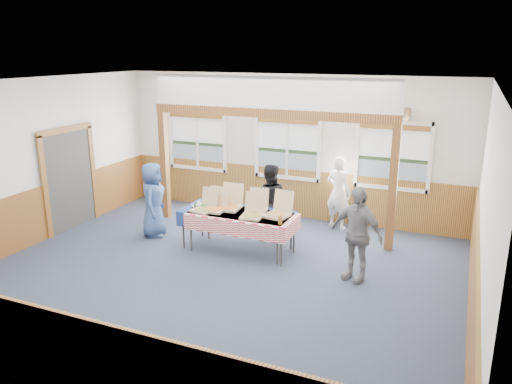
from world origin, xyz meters
TOP-DOWN VIEW (x-y plane):
  - floor at (0.00, 0.00)m, footprint 8.00×8.00m
  - ceiling at (0.00, 0.00)m, footprint 8.00×8.00m
  - wall_back at (0.00, 3.50)m, footprint 8.00×0.00m
  - wall_front at (0.00, -3.50)m, footprint 8.00×0.00m
  - wall_left at (-4.00, 0.00)m, footprint 0.00×8.00m
  - wall_right at (4.00, 0.00)m, footprint 0.00×8.00m
  - wainscot_back at (0.00, 3.48)m, footprint 7.98×0.05m
  - wainscot_front at (0.00, -3.48)m, footprint 7.98×0.05m
  - wainscot_left at (-3.98, 0.00)m, footprint 0.05×6.98m
  - wainscot_right at (3.98, 0.00)m, footprint 0.05×6.98m
  - cased_opening at (-3.96, 0.90)m, footprint 0.06×1.30m
  - window_left at (-2.30, 3.46)m, footprint 1.56×0.10m
  - window_mid at (0.00, 3.46)m, footprint 1.56×0.10m
  - window_right at (2.30, 3.46)m, footprint 1.56×0.10m
  - post_left at (-2.50, 2.30)m, footprint 0.15×0.15m
  - post_right at (2.50, 2.30)m, footprint 0.15×0.15m
  - cross_beam at (0.00, 2.30)m, footprint 5.15×0.18m
  - table_left at (-0.18, 1.18)m, footprint 2.12×0.95m
  - table_right at (-0.03, 1.08)m, footprint 2.14×1.32m
  - pizza_box_a at (-0.59, 1.07)m, footprint 0.41×0.49m
  - pizza_box_b at (0.16, 1.34)m, footprint 0.44×0.51m
  - pizza_box_c at (-0.77, 0.98)m, footprint 0.44×0.51m
  - pizza_box_d at (-0.38, 1.27)m, footprint 0.45×0.54m
  - pizza_box_e at (0.22, 1.00)m, footprint 0.44×0.51m
  - pizza_box_f at (0.63, 1.22)m, footprint 0.49×0.56m
  - veggie_tray at (-0.93, 1.18)m, footprint 0.41×0.41m
  - drink_glass at (0.82, 0.83)m, footprint 0.07×0.07m
  - woman_white at (1.29, 3.10)m, footprint 0.66×0.55m
  - woman_black at (0.16, 1.97)m, footprint 0.89×0.78m
  - man_blue at (-2.07, 1.17)m, footprint 0.72×0.87m
  - person_grey at (2.17, 0.77)m, footprint 1.02×0.70m

SIDE VIEW (x-z plane):
  - floor at x=0.00m, z-range 0.00..0.00m
  - wainscot_back at x=0.00m, z-range 0.00..1.10m
  - wainscot_front at x=0.00m, z-range 0.00..1.10m
  - wainscot_left at x=-3.98m, z-range 0.00..1.10m
  - wainscot_right at x=3.98m, z-range 0.00..1.10m
  - table_right at x=-0.03m, z-range 0.33..1.08m
  - table_left at x=-0.18m, z-range 0.33..1.09m
  - man_blue at x=-2.07m, z-range 0.00..1.53m
  - woman_black at x=0.16m, z-range 0.00..1.53m
  - woman_white at x=1.29m, z-range 0.00..1.57m
  - veggie_tray at x=-0.93m, z-range 0.74..0.84m
  - person_grey at x=2.17m, z-range 0.00..1.61m
  - pizza_box_c at x=-0.77m, z-range 0.62..1.02m
  - pizza_box_b at x=0.16m, z-range 0.62..1.02m
  - pizza_box_e at x=0.22m, z-range 0.62..1.03m
  - pizza_box_a at x=-0.59m, z-range 0.61..1.03m
  - pizza_box_f at x=0.63m, z-range 0.60..1.05m
  - pizza_box_d at x=-0.38m, z-range 0.60..1.05m
  - drink_glass at x=0.82m, z-range 0.76..0.91m
  - cased_opening at x=-3.96m, z-range 0.00..2.10m
  - post_left at x=-2.50m, z-range 0.00..2.40m
  - post_right at x=2.50m, z-range 0.00..2.40m
  - wall_back at x=0.00m, z-range -2.40..5.60m
  - wall_front at x=0.00m, z-range -2.40..5.60m
  - wall_left at x=-4.00m, z-range -2.40..5.60m
  - wall_right at x=4.00m, z-range -2.40..5.60m
  - window_left at x=-2.30m, z-range 0.95..2.41m
  - window_mid at x=0.00m, z-range 0.95..2.41m
  - window_right at x=2.30m, z-range 0.95..2.41m
  - cross_beam at x=0.00m, z-range 2.40..2.58m
  - ceiling at x=0.00m, z-range 3.20..3.20m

